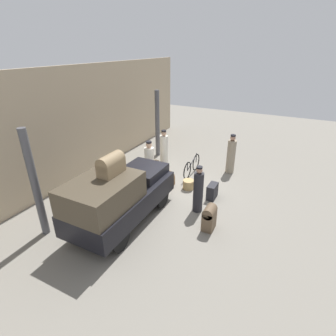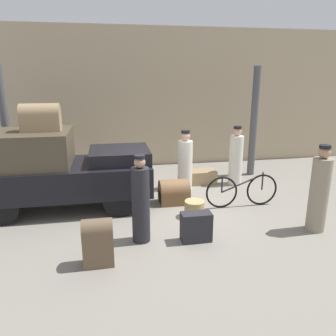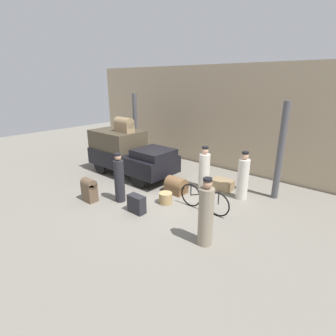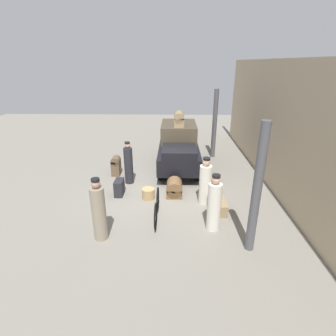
# 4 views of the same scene
# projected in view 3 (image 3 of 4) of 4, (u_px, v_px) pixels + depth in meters

# --- Properties ---
(ground_plane) EXTENTS (30.00, 30.00, 0.00)m
(ground_plane) POSITION_uv_depth(u_px,v_px,m) (160.00, 193.00, 9.40)
(ground_plane) COLOR gray
(station_building_facade) EXTENTS (16.00, 0.15, 4.50)m
(station_building_facade) POSITION_uv_depth(u_px,v_px,m) (222.00, 118.00, 11.60)
(station_building_facade) COLOR tan
(station_building_facade) RESTS_ON ground
(canopy_pillar_left) EXTENTS (0.22, 0.22, 3.26)m
(canopy_pillar_left) POSITION_uv_depth(u_px,v_px,m) (135.00, 128.00, 12.88)
(canopy_pillar_left) COLOR #4C4C51
(canopy_pillar_left) RESTS_ON ground
(canopy_pillar_right) EXTENTS (0.22, 0.22, 3.26)m
(canopy_pillar_right) POSITION_uv_depth(u_px,v_px,m) (280.00, 152.00, 8.55)
(canopy_pillar_right) COLOR #4C4C51
(canopy_pillar_right) RESTS_ON ground
(truck) EXTENTS (3.90, 1.68, 1.82)m
(truck) POSITION_uv_depth(u_px,v_px,m) (128.00, 152.00, 10.98)
(truck) COLOR black
(truck) RESTS_ON ground
(bicycle) EXTENTS (1.76, 0.04, 0.81)m
(bicycle) POSITION_uv_depth(u_px,v_px,m) (204.00, 199.00, 8.03)
(bicycle) COLOR black
(bicycle) RESTS_ON ground
(wicker_basket) EXTENTS (0.44, 0.44, 0.36)m
(wicker_basket) POSITION_uv_depth(u_px,v_px,m) (166.00, 198.00, 8.60)
(wicker_basket) COLOR tan
(wicker_basket) RESTS_ON ground
(conductor_in_dark_uniform) EXTENTS (0.33, 0.33, 1.65)m
(conductor_in_dark_uniform) POSITION_uv_depth(u_px,v_px,m) (119.00, 180.00, 8.57)
(conductor_in_dark_uniform) COLOR #232328
(conductor_in_dark_uniform) RESTS_ON ground
(porter_lifting_near_truck) EXTENTS (0.36, 0.36, 1.74)m
(porter_lifting_near_truck) POSITION_uv_depth(u_px,v_px,m) (206.00, 215.00, 6.27)
(porter_lifting_near_truck) COLOR gray
(porter_lifting_near_truck) RESTS_ON ground
(porter_carrying_trunk) EXTENTS (0.40, 0.40, 1.60)m
(porter_carrying_trunk) POSITION_uv_depth(u_px,v_px,m) (204.00, 170.00, 9.64)
(porter_carrying_trunk) COLOR silver
(porter_carrying_trunk) RESTS_ON ground
(porter_standing_middle) EXTENTS (0.38, 0.38, 1.66)m
(porter_standing_middle) POSITION_uv_depth(u_px,v_px,m) (243.00, 178.00, 8.77)
(porter_standing_middle) COLOR silver
(porter_standing_middle) RESTS_ON ground
(trunk_barrel_dark) EXTENTS (0.71, 0.55, 0.58)m
(trunk_barrel_dark) POSITION_uv_depth(u_px,v_px,m) (176.00, 186.00, 9.39)
(trunk_barrel_dark) COLOR brown
(trunk_barrel_dark) RESTS_ON ground
(trunk_wicker_pale) EXTENTS (0.76, 0.54, 0.37)m
(trunk_wicker_pale) POSITION_uv_depth(u_px,v_px,m) (222.00, 184.00, 9.69)
(trunk_wicker_pale) COLOR #937A56
(trunk_wicker_pale) RESTS_ON ground
(suitcase_black_upright) EXTENTS (0.49, 0.34, 0.80)m
(suitcase_black_upright) POSITION_uv_depth(u_px,v_px,m) (89.00, 189.00, 8.68)
(suitcase_black_upright) COLOR brown
(suitcase_black_upright) RESTS_ON ground
(trunk_umber_medium) EXTENTS (0.57, 0.29, 0.56)m
(trunk_umber_medium) POSITION_uv_depth(u_px,v_px,m) (137.00, 204.00, 7.97)
(trunk_umber_medium) COLOR #232328
(trunk_umber_medium) RESTS_ON ground
(trunk_on_truck_roof) EXTENTS (0.82, 0.43, 0.60)m
(trunk_on_truck_roof) POSITION_uv_depth(u_px,v_px,m) (124.00, 125.00, 10.73)
(trunk_on_truck_roof) COLOR #937A56
(trunk_on_truck_roof) RESTS_ON truck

